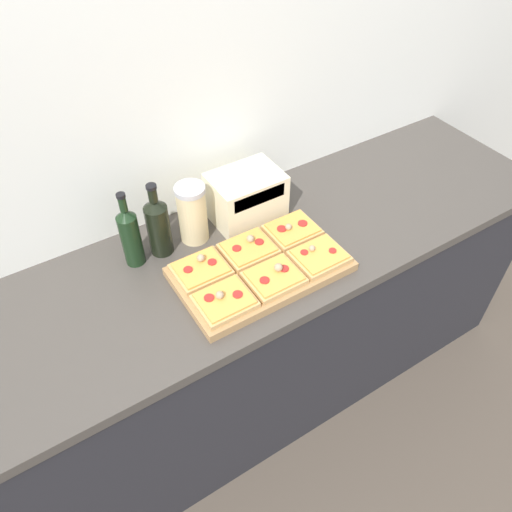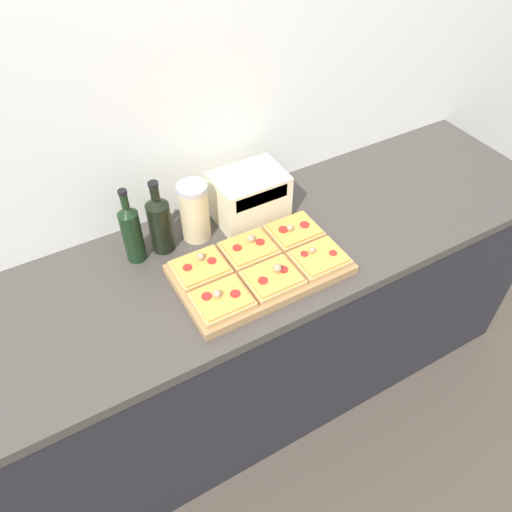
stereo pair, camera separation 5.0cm
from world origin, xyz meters
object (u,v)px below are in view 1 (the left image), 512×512
grain_jar_tall (192,213)px  olive_oil_bottle (130,235)px  wine_bottle (158,225)px  cutting_board (261,269)px  toaster_oven (246,197)px

grain_jar_tall → olive_oil_bottle: bearing=180.0°
wine_bottle → olive_oil_bottle: bearing=-180.0°
cutting_board → wine_bottle: bearing=130.6°
cutting_board → toaster_oven: 0.30m
olive_oil_bottle → toaster_oven: (0.44, -0.00, -0.02)m
olive_oil_bottle → cutting_board: bearing=-39.4°
wine_bottle → toaster_oven: wine_bottle is taller
olive_oil_bottle → wine_bottle: size_ratio=1.02×
grain_jar_tall → toaster_oven: bearing=-0.2°
wine_bottle → toaster_oven: bearing=-0.1°
olive_oil_bottle → wine_bottle: bearing=0.0°
grain_jar_tall → toaster_oven: size_ratio=0.80×
olive_oil_bottle → grain_jar_tall: 0.22m
olive_oil_bottle → grain_jar_tall: olive_oil_bottle is taller
grain_jar_tall → toaster_oven: grain_jar_tall is taller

